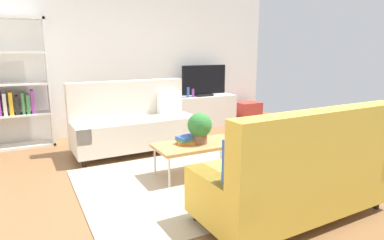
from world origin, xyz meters
TOP-DOWN VIEW (x-y plane):
  - ground_plane at (0.00, 0.00)m, footprint 7.68×7.68m
  - wall_far at (0.00, 2.80)m, footprint 6.40×0.12m
  - area_rug at (0.09, -0.17)m, footprint 2.90×2.20m
  - couch_beige at (-0.25, 1.45)m, footprint 1.91×0.87m
  - couch_green at (0.43, -1.39)m, footprint 1.92×0.89m
  - coffee_table at (0.14, 0.03)m, footprint 1.10×0.56m
  - tv_console at (1.60, 2.46)m, footprint 1.40×0.44m
  - tv at (1.60, 2.44)m, footprint 1.00×0.20m
  - bookshelf at (-1.93, 2.48)m, footprint 1.10×0.36m
  - storage_trunk at (2.70, 2.36)m, footprint 0.52×0.40m
  - potted_plant at (0.17, 0.02)m, footprint 0.31×0.31m
  - table_book_0 at (0.02, 0.09)m, footprint 0.28×0.24m
  - table_book_1 at (0.02, 0.09)m, footprint 0.26×0.20m
  - table_book_2 at (0.02, 0.09)m, footprint 0.27×0.23m
  - vase_0 at (1.02, 2.51)m, footprint 0.13×0.13m
  - bottle_0 at (1.21, 2.42)m, footprint 0.06×0.06m
  - bottle_1 at (1.32, 2.42)m, footprint 0.06×0.06m

SIDE VIEW (x-z plane):
  - ground_plane at x=0.00m, z-range 0.00..0.00m
  - area_rug at x=0.09m, z-range 0.00..0.01m
  - storage_trunk at x=2.70m, z-range 0.00..0.44m
  - tv_console at x=1.60m, z-range 0.00..0.64m
  - coffee_table at x=0.14m, z-range 0.18..0.60m
  - table_book_0 at x=0.02m, z-range 0.42..0.46m
  - couch_beige at x=-0.25m, z-range -0.11..0.99m
  - couch_green at x=0.43m, z-range -0.10..1.00m
  - table_book_1 at x=0.02m, z-range 0.46..0.48m
  - table_book_2 at x=0.02m, z-range 0.48..0.52m
  - potted_plant at x=0.17m, z-range 0.44..0.84m
  - bottle_1 at x=1.32m, z-range 0.64..0.81m
  - vase_0 at x=1.02m, z-range 0.64..0.84m
  - bottle_0 at x=1.21m, z-range 0.64..0.85m
  - tv at x=1.60m, z-range 0.63..1.27m
  - bookshelf at x=-1.93m, z-range -0.09..2.01m
  - wall_far at x=0.00m, z-range 0.00..2.90m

